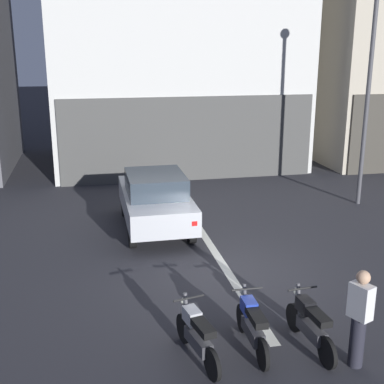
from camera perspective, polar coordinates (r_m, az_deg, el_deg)
ground_plane at (r=11.78m, az=4.12°, el=-9.09°), size 120.00×120.00×0.00m
lane_centre_line at (r=17.26m, az=-1.29°, el=-0.79°), size 0.20×18.00×0.01m
car_silver_crossing_near at (r=14.25m, az=-4.14°, el=-0.78°), size 1.78×4.11×1.64m
street_lamp at (r=16.95m, az=19.32°, el=12.32°), size 0.36×0.36×6.83m
motorcycle_silver_row_leftmost at (r=8.62m, az=0.53°, el=-15.69°), size 0.56×1.65×0.98m
motorcycle_blue_row_left_mid at (r=8.94m, az=6.74°, el=-14.55°), size 0.55×1.67×0.98m
motorcycle_black_row_centre at (r=9.14m, az=13.10°, el=-14.18°), size 0.55×1.67×0.98m
person_by_motorcycles at (r=8.69m, az=18.26°, el=-13.29°), size 0.34×0.42×1.67m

